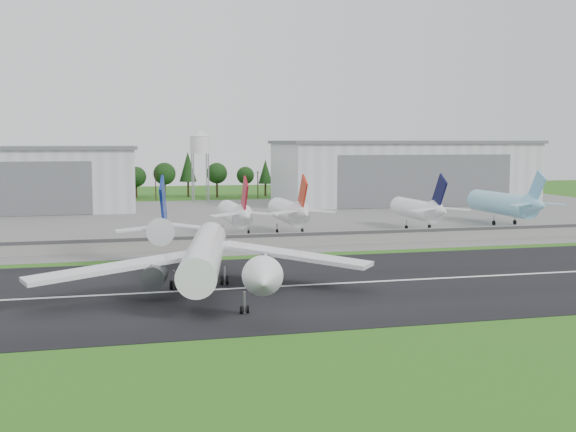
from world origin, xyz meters
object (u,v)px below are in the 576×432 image
object	(u,v)px
main_airliner	(206,262)
parked_jet_red_a	(236,214)
parked_jet_red_b	(291,212)
parked_jet_skyblue	(507,204)
parked_jet_navy	(420,209)

from	to	relation	value
main_airliner	parked_jet_red_a	distance (m)	69.09
parked_jet_red_a	parked_jet_red_b	distance (m)	14.75
main_airliner	parked_jet_red_a	size ratio (longest dim) A/B	1.89
parked_jet_red_b	parked_jet_skyblue	world-z (taller)	parked_jet_skyblue
main_airliner	parked_jet_red_b	world-z (taller)	main_airliner
parked_jet_red_a	parked_jet_skyblue	distance (m)	82.21
main_airliner	parked_jet_red_b	xyz separation A→B (m)	(31.71, 67.00, 1.37)
parked_jet_red_a	parked_jet_navy	size ratio (longest dim) A/B	1.00
parked_jet_red_a	parked_jet_navy	xyz separation A→B (m)	(51.98, 0.00, 0.00)
parked_jet_red_b	parked_jet_navy	xyz separation A→B (m)	(37.23, -0.03, -0.22)
main_airliner	parked_jet_navy	size ratio (longest dim) A/B	1.89
main_airliner	parked_jet_red_a	bearing A→B (deg)	-93.53
main_airliner	parked_jet_navy	bearing A→B (deg)	-125.15
parked_jet_skyblue	parked_jet_red_b	bearing A→B (deg)	-175.72
main_airliner	parked_jet_red_b	size ratio (longest dim) A/B	1.89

